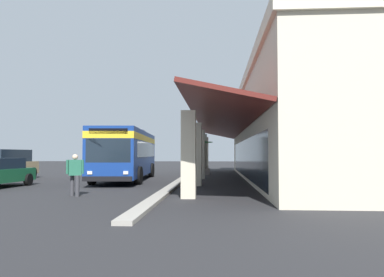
{
  "coord_description": "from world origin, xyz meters",
  "views": [
    {
      "loc": [
        25.68,
        4.75,
        1.67
      ],
      "look_at": [
        4.05,
        3.32,
        2.59
      ],
      "focal_mm": 34.43,
      "sensor_mm": 36.0,
      "label": 1
    }
  ],
  "objects_px": {
    "pedestrian": "(75,173)",
    "potted_palm": "(204,167)",
    "transit_bus": "(127,151)",
    "parked_suv_tan": "(5,164)"
  },
  "relations": [
    {
      "from": "pedestrian",
      "to": "potted_palm",
      "type": "bearing_deg",
      "value": 163.49
    },
    {
      "from": "transit_bus",
      "to": "potted_palm",
      "type": "distance_m",
      "value": 8.08
    },
    {
      "from": "transit_bus",
      "to": "pedestrian",
      "type": "distance_m",
      "value": 9.26
    },
    {
      "from": "pedestrian",
      "to": "transit_bus",
      "type": "bearing_deg",
      "value": -178.91
    },
    {
      "from": "transit_bus",
      "to": "pedestrian",
      "type": "xyz_separation_m",
      "value": [
        9.21,
        0.18,
        -0.92
      ]
    },
    {
      "from": "parked_suv_tan",
      "to": "pedestrian",
      "type": "height_order",
      "value": "parked_suv_tan"
    },
    {
      "from": "parked_suv_tan",
      "to": "pedestrian",
      "type": "relative_size",
      "value": 2.96
    },
    {
      "from": "potted_palm",
      "to": "transit_bus",
      "type": "bearing_deg",
      "value": -36.92
    },
    {
      "from": "transit_bus",
      "to": "pedestrian",
      "type": "height_order",
      "value": "transit_bus"
    },
    {
      "from": "parked_suv_tan",
      "to": "potted_palm",
      "type": "bearing_deg",
      "value": 117.87
    }
  ]
}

